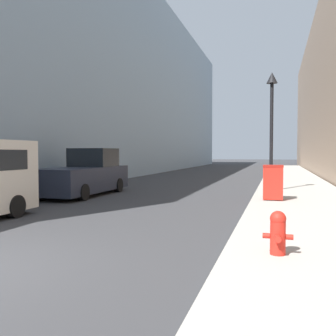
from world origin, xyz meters
TOP-DOWN VIEW (x-y plane):
  - sidewalk_right at (6.01, 18.00)m, footprint 3.72×60.00m
  - building_left_glass at (-11.10, 26.00)m, footprint 12.00×60.00m
  - fire_hydrant at (5.07, 2.11)m, footprint 0.49×0.38m
  - trash_bin at (4.91, 9.62)m, footprint 0.70×0.70m
  - lamppost at (4.79, 12.91)m, footprint 0.48×0.48m
  - pickup_truck at (-2.90, 10.16)m, footprint 2.01×5.27m

SIDE VIEW (x-z plane):
  - sidewalk_right at x=6.01m, z-range 0.00..0.13m
  - fire_hydrant at x=5.07m, z-range 0.15..0.88m
  - trash_bin at x=4.91m, z-range 0.14..1.40m
  - pickup_truck at x=-2.90m, z-range -0.16..1.86m
  - lamppost at x=4.79m, z-range 0.93..6.17m
  - building_left_glass at x=-11.10m, z-range 0.00..15.99m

